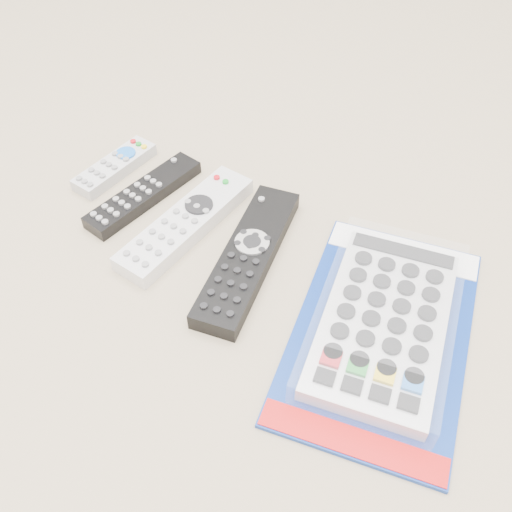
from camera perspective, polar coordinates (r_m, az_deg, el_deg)
The scene contains 5 objects.
remote_small_grey at distance 0.88m, azimuth -13.95°, elevation 8.68°, with size 0.05×0.14×0.02m.
remote_slim_black at distance 0.82m, azimuth -11.19°, elevation 6.09°, with size 0.07×0.19×0.02m.
remote_silver_dvd at distance 0.77m, azimuth -7.02°, elevation 3.31°, with size 0.08×0.23×0.03m.
remote_large_black at distance 0.72m, azimuth -0.79°, elevation -0.02°, with size 0.10×0.25×0.03m.
jumbo_remote_packaged at distance 0.66m, azimuth 12.70°, elevation -6.38°, with size 0.25×0.35×0.04m.
Camera 1 is at (0.31, -0.43, 0.54)m, focal length 40.00 mm.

